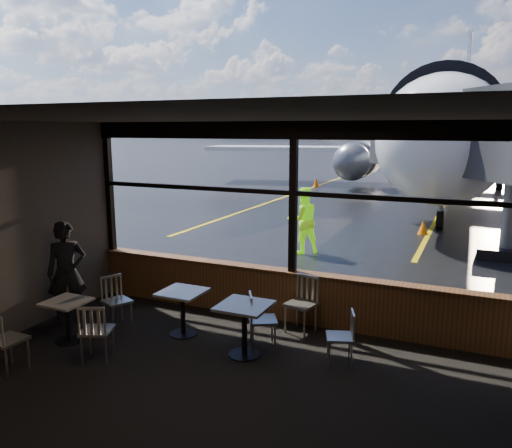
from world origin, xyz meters
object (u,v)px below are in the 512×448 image
Objects in this scene: airliner at (461,87)px; cafe_table_mid at (183,313)px; chair_near_w at (263,320)px; chair_mid_w at (117,302)px; passenger at (67,273)px; chair_near_e at (340,337)px; chair_left_s at (7,341)px; chair_near_n at (301,305)px; ground_crew at (303,220)px; cone_wing at (316,182)px; chair_mid_s at (97,331)px; cone_nose at (423,227)px; cafe_table_left at (68,321)px; cafe_table_near at (244,330)px.

airliner reaches higher than cafe_table_mid.
chair_mid_w is at bearing -114.37° from chair_near_w.
passenger reaches higher than cafe_table_mid.
chair_near_e is at bearing -40.86° from passenger.
chair_near_e is 0.87× the size of chair_left_s.
ground_crew is at bearing -59.24° from chair_near_n.
ground_crew is 16.20m from cone_wing.
airliner is at bearing -81.08° from chair_near_n.
chair_mid_s is (-2.39, -2.21, -0.03)m from chair_near_n.
chair_mid_s is at bearing -99.24° from airliner.
chair_left_s is (-2.94, -2.20, 0.02)m from chair_near_w.
airliner reaches higher than chair_mid_s.
cone_wing is at bearing 165.56° from chair_near_w.
cone_nose is at bearing 50.42° from chair_mid_s.
cone_nose is (0.12, 10.01, -0.17)m from chair_near_e.
chair_near_n is 0.53× the size of passenger.
cone_nose is (4.88, 10.42, -0.68)m from passenger.
chair_near_n reaches higher than cafe_table_mid.
chair_near_e is at bearing 28.52° from chair_left_s.
chair_near_n is (0.34, 0.80, 0.04)m from chair_near_w.
airliner is 24.15m from cafe_table_mid.
cafe_table_near is at bearing 14.30° from cafe_table_left.
cafe_table_mid is at bearing 71.54° from chair_near_e.
chair_left_s is at bearing 15.36° from chair_mid_w.
cone_wing is at bearing -114.53° from ground_crew.
chair_near_n is at bearing 27.46° from cafe_table_mid.
passenger is at bearing 30.25° from chair_near_n.
chair_near_e is at bearing 57.69° from chair_near_w.
ground_crew is (-2.65, 6.09, 0.51)m from chair_near_e.
chair_left_s is at bearing 97.74° from chair_near_e.
chair_near_e is 0.92× the size of chair_mid_w.
cone_wing is (-2.96, 23.79, -0.20)m from chair_left_s.
chair_near_w is at bearing 78.90° from chair_near_n.
passenger is at bearing -115.12° from cone_nose.
cafe_table_mid is 1.83m from cafe_table_left.
chair_mid_w is at bearing 31.58° from chair_near_n.
chair_mid_w is at bearing 73.35° from chair_near_e.
chair_left_s is at bearing -90.68° from cafe_table_left.
passenger is at bearing 75.38° from chair_near_e.
airliner is 52.76× the size of cafe_table_left.
cafe_table_left is (-4.55, -24.38, -5.25)m from airliner.
passenger reaches higher than cafe_table_near.
cone_nose is at bearing -84.17° from chair_near_n.
cone_nose is (-0.26, -13.33, -5.36)m from airliner.
passenger is (-0.58, 1.74, 0.44)m from chair_left_s.
cafe_table_near is at bearing -95.04° from airliner.
chair_mid_s reaches higher than cafe_table_left.
ground_crew is at bearing 80.84° from chair_left_s.
cafe_table_left is at bearing -82.53° from cone_wing.
airliner is at bearing 58.66° from chair_mid_s.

